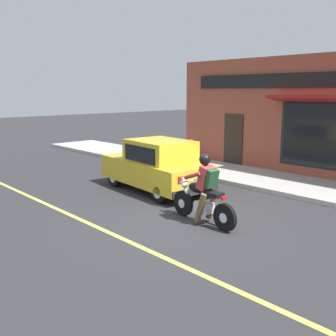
{
  "coord_description": "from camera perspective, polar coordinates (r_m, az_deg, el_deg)",
  "views": [
    {
      "loc": [
        -6.31,
        -6.09,
        2.99
      ],
      "look_at": [
        0.75,
        1.53,
        0.95
      ],
      "focal_mm": 42.0,
      "sensor_mm": 36.0,
      "label": 1
    }
  ],
  "objects": [
    {
      "name": "motorcycle_with_rider",
      "position": [
        8.98,
        5.2,
        -3.87
      ],
      "size": [
        0.6,
        2.02,
        1.62
      ],
      "color": "black",
      "rests_on": "ground"
    },
    {
      "name": "fire_hydrant",
      "position": [
        16.58,
        3.35,
        2.69
      ],
      "size": [
        0.36,
        0.24,
        0.88
      ],
      "color": "red",
      "rests_on": "sidewalk_curb"
    },
    {
      "name": "storefront_building",
      "position": [
        14.18,
        20.82,
        6.82
      ],
      "size": [
        1.25,
        11.74,
        4.2
      ],
      "color": "brown",
      "rests_on": "ground"
    },
    {
      "name": "sidewalk_curb",
      "position": [
        14.67,
        7.79,
        -0.48
      ],
      "size": [
        2.6,
        22.0,
        0.14
      ],
      "primitive_type": "cube",
      "color": "#ADAAA3",
      "rests_on": "ground"
    },
    {
      "name": "car_hatchback",
      "position": [
        11.86,
        -1.69,
        0.28
      ],
      "size": [
        1.97,
        3.91,
        1.57
      ],
      "color": "black",
      "rests_on": "ground"
    },
    {
      "name": "lane_stripe",
      "position": [
        10.58,
        -15.83,
        -5.72
      ],
      "size": [
        0.12,
        19.8,
        0.01
      ],
      "primitive_type": "cube",
      "color": "#D1C64C",
      "rests_on": "ground"
    },
    {
      "name": "ground_plane",
      "position": [
        9.27,
        3.04,
        -7.73
      ],
      "size": [
        80.0,
        80.0,
        0.0
      ],
      "primitive_type": "plane",
      "color": "#2B2B2D"
    }
  ]
}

